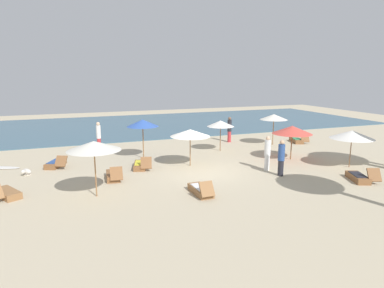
{
  "coord_description": "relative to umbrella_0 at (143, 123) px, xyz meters",
  "views": [
    {
      "loc": [
        -6.6,
        -15.82,
        4.97
      ],
      "look_at": [
        0.06,
        1.69,
        1.1
      ],
      "focal_mm": 32.08,
      "sensor_mm": 36.0,
      "label": 1
    }
  ],
  "objects": [
    {
      "name": "umbrella_0",
      "position": [
        0.0,
        0.0,
        0.0
      ],
      "size": [
        1.86,
        1.86,
        2.33
      ],
      "color": "olive",
      "rests_on": "ground_plane"
    },
    {
      "name": "ground_plane",
      "position": [
        2.24,
        -3.76,
        -2.12
      ],
      "size": [
        60.0,
        60.0,
        0.0
      ],
      "primitive_type": "plane",
      "color": "#BCAD8E"
    },
    {
      "name": "dog",
      "position": [
        -6.23,
        -1.27,
        -1.95
      ],
      "size": [
        0.56,
        0.65,
        0.32
      ],
      "color": "silver",
      "rests_on": "ground_plane"
    },
    {
      "name": "person_1",
      "position": [
        5.54,
        -5.88,
        -1.21
      ],
      "size": [
        0.44,
        0.44,
        1.79
      ],
      "color": "#26262D",
      "rests_on": "ground_plane"
    },
    {
      "name": "lounger_5",
      "position": [
        11.59,
        0.7,
        -1.94
      ],
      "size": [
        1.08,
        1.75,
        0.73
      ],
      "color": "brown",
      "rests_on": "ground_plane"
    },
    {
      "name": "lounger_0",
      "position": [
        8.5,
        -7.92,
        -1.94
      ],
      "size": [
        1.18,
        1.76,
        0.72
      ],
      "color": "brown",
      "rests_on": "ground_plane"
    },
    {
      "name": "lounger_6",
      "position": [
        -2.28,
        -3.53,
        -1.95
      ],
      "size": [
        0.74,
        1.69,
        0.74
      ],
      "color": "brown",
      "rests_on": "ground_plane"
    },
    {
      "name": "umbrella_5",
      "position": [
        8.03,
        -3.34,
        -0.35
      ],
      "size": [
        2.29,
        2.29,
        2.0
      ],
      "color": "brown",
      "rests_on": "ground_plane"
    },
    {
      "name": "lounger_1",
      "position": [
        -4.87,
        -0.17,
        -1.94
      ],
      "size": [
        1.24,
        1.78,
        0.69
      ],
      "color": "brown",
      "rests_on": "ground_plane"
    },
    {
      "name": "ocean_water",
      "position": [
        2.24,
        13.24,
        -2.09
      ],
      "size": [
        48.0,
        16.0,
        0.06
      ],
      "primitive_type": "cube",
      "color": "#3D6075",
      "rests_on": "ground_plane"
    },
    {
      "name": "umbrella_3",
      "position": [
        2.02,
        -2.54,
        -0.3
      ],
      "size": [
        2.15,
        2.15,
        2.01
      ],
      "color": "olive",
      "rests_on": "ground_plane"
    },
    {
      "name": "person_0",
      "position": [
        -2.24,
        3.09,
        -1.14
      ],
      "size": [
        0.33,
        0.33,
        1.89
      ],
      "color": "#BF3338",
      "rests_on": "ground_plane"
    },
    {
      "name": "lounger_2",
      "position": [
        -6.73,
        -4.47,
        -1.95
      ],
      "size": [
        1.32,
        1.75,
        0.71
      ],
      "color": "olive",
      "rests_on": "ground_plane"
    },
    {
      "name": "umbrella_6",
      "position": [
        5.11,
        0.16,
        -0.31
      ],
      "size": [
        1.74,
        1.74,
        2.0
      ],
      "color": "brown",
      "rests_on": "ground_plane"
    },
    {
      "name": "surfboard",
      "position": [
        -7.61,
        0.54,
        -2.08
      ],
      "size": [
        2.06,
        1.27,
        0.07
      ],
      "color": "silver",
      "rests_on": "ground_plane"
    },
    {
      "name": "lounger_3",
      "position": [
        0.85,
        -6.96,
        -1.94
      ],
      "size": [
        0.63,
        1.67,
        0.72
      ],
      "color": "olive",
      "rests_on": "ground_plane"
    },
    {
      "name": "person_2",
      "position": [
        5.44,
        -4.82,
        -1.19
      ],
      "size": [
        0.41,
        0.41,
        1.82
      ],
      "color": "white",
      "rests_on": "ground_plane"
    },
    {
      "name": "lounger_4",
      "position": [
        -0.65,
        -2.1,
        -1.94
      ],
      "size": [
        1.0,
        1.76,
        0.72
      ],
      "color": "brown",
      "rests_on": "ground_plane"
    },
    {
      "name": "umbrella_2",
      "position": [
        9.94,
        -5.87,
        -0.33
      ],
      "size": [
        2.28,
        2.28,
        2.01
      ],
      "color": "brown",
      "rests_on": "ground_plane"
    },
    {
      "name": "umbrella_4",
      "position": [
        9.45,
        0.64,
        -0.14
      ],
      "size": [
        1.91,
        1.91,
        2.18
      ],
      "color": "olive",
      "rests_on": "ground_plane"
    },
    {
      "name": "person_4",
      "position": [
        7.02,
        2.63,
        -1.16
      ],
      "size": [
        0.32,
        0.32,
        1.86
      ],
      "color": "#BF3338",
      "rests_on": "ground_plane"
    },
    {
      "name": "umbrella_1",
      "position": [
        -3.27,
        -5.65,
        0.01
      ],
      "size": [
        2.16,
        2.16,
        2.32
      ],
      "color": "olive",
      "rests_on": "ground_plane"
    }
  ]
}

